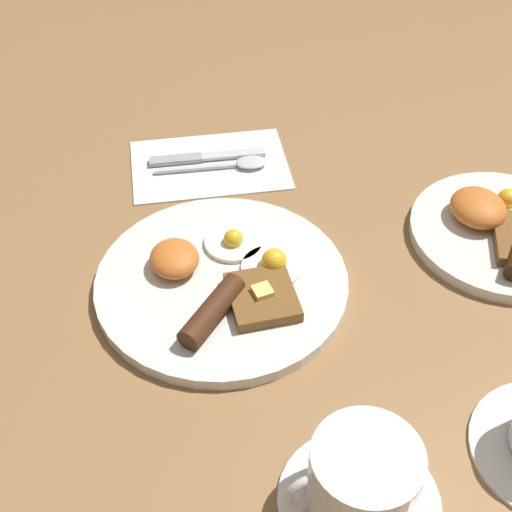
% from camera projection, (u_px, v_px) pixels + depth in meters
% --- Properties ---
extents(ground_plane, '(3.00, 3.00, 0.00)m').
position_uv_depth(ground_plane, '(222.00, 287.00, 0.82)').
color(ground_plane, olive).
extents(breakfast_plate_near, '(0.29, 0.29, 0.04)m').
position_uv_depth(breakfast_plate_near, '(222.00, 281.00, 0.81)').
color(breakfast_plate_near, silver).
rests_on(breakfast_plate_near, ground_plane).
extents(breakfast_plate_far, '(0.23, 0.23, 0.05)m').
position_uv_depth(breakfast_plate_far, '(503.00, 229.00, 0.87)').
color(breakfast_plate_far, silver).
rests_on(breakfast_plate_far, ground_plane).
extents(teacup_near, '(0.14, 0.14, 0.08)m').
position_uv_depth(teacup_near, '(362.00, 482.00, 0.60)').
color(teacup_near, silver).
rests_on(teacup_near, ground_plane).
extents(napkin, '(0.16, 0.22, 0.01)m').
position_uv_depth(napkin, '(210.00, 164.00, 0.98)').
color(napkin, white).
rests_on(napkin, ground_plane).
extents(knife, '(0.03, 0.16, 0.01)m').
position_uv_depth(knife, '(201.00, 157.00, 0.99)').
color(knife, silver).
rests_on(knife, napkin).
extents(spoon, '(0.03, 0.16, 0.01)m').
position_uv_depth(spoon, '(238.00, 163.00, 0.97)').
color(spoon, silver).
rests_on(spoon, napkin).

